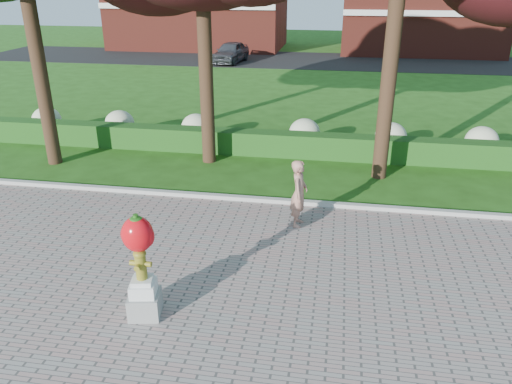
# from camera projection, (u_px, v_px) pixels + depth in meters

# --- Properties ---
(ground) EXTENTS (100.00, 100.00, 0.00)m
(ground) POSITION_uv_depth(u_px,v_px,m) (229.00, 258.00, 10.94)
(ground) COLOR #214912
(ground) RESTS_ON ground
(curb) EXTENTS (40.00, 0.18, 0.15)m
(curb) POSITION_uv_depth(u_px,v_px,m) (253.00, 200.00, 13.62)
(curb) COLOR #ADADA5
(curb) RESTS_ON ground
(lawn_hedge) EXTENTS (24.00, 0.70, 0.80)m
(lawn_hedge) POSITION_uv_depth(u_px,v_px,m) (273.00, 144.00, 17.11)
(lawn_hedge) COLOR #224A15
(lawn_hedge) RESTS_ON ground
(hydrangea_row) EXTENTS (20.10, 1.10, 0.99)m
(hydrangea_row) POSITION_uv_depth(u_px,v_px,m) (293.00, 132.00, 17.86)
(hydrangea_row) COLOR #B7C193
(hydrangea_row) RESTS_ON ground
(street) EXTENTS (50.00, 8.00, 0.02)m
(street) POSITION_uv_depth(u_px,v_px,m) (312.00, 60.00, 36.24)
(street) COLOR black
(street) RESTS_ON ground
(building_left) EXTENTS (14.00, 8.00, 7.00)m
(building_left) POSITION_uv_depth(u_px,v_px,m) (199.00, 4.00, 41.80)
(building_left) COLOR maroon
(building_left) RESTS_ON ground
(building_right) EXTENTS (12.00, 8.00, 6.40)m
(building_right) POSITION_uv_depth(u_px,v_px,m) (421.00, 10.00, 39.16)
(building_right) COLOR maroon
(building_right) RESTS_ON ground
(hydrant_sculpture) EXTENTS (0.64, 0.64, 2.02)m
(hydrant_sculpture) POSITION_uv_depth(u_px,v_px,m) (141.00, 264.00, 8.65)
(hydrant_sculpture) COLOR gray
(hydrant_sculpture) RESTS_ON walkway
(woman) EXTENTS (0.45, 0.64, 1.68)m
(woman) POSITION_uv_depth(u_px,v_px,m) (299.00, 193.00, 12.01)
(woman) COLOR #AF7764
(woman) RESTS_ON walkway
(parked_car) EXTENTS (2.22, 4.38, 1.43)m
(parked_car) POSITION_uv_depth(u_px,v_px,m) (231.00, 52.00, 35.06)
(parked_car) COLOR #38393F
(parked_car) RESTS_ON street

